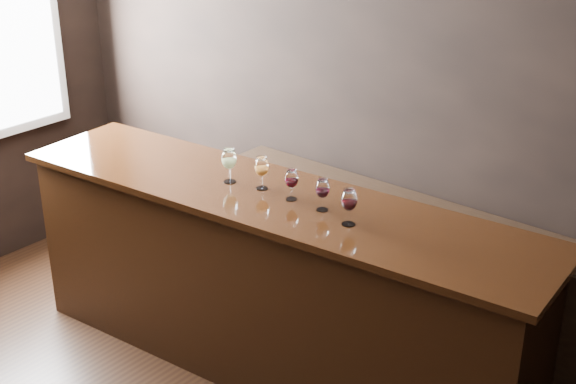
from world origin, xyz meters
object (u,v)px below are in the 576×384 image
Objects in this scene: bar_counter at (272,287)px; back_bar_shelf at (416,285)px; glass_amber at (262,167)px; glass_red_c at (349,201)px; glass_red_a at (292,179)px; glass_white at (229,160)px; glass_red_b at (323,189)px.

back_bar_shelf is at bearing 41.71° from bar_counter.
glass_red_c is at bearing -5.57° from glass_amber.
glass_red_a is 0.90× the size of glass_red_c.
glass_white is 1.07× the size of glass_amber.
glass_red_a reaches higher than bar_counter.
glass_red_a is at bearing 5.44° from bar_counter.
glass_white is at bearing 178.16° from bar_counter.
glass_red_b is at bearing -113.05° from back_bar_shelf.
bar_counter is 0.91m from glass_red_c.
glass_white reaches higher than bar_counter.
glass_red_b is at bearing -0.13° from glass_red_a.
glass_red_a is (0.43, 0.04, -0.02)m from glass_white.
glass_red_b reaches higher than bar_counter.
glass_white is 1.15× the size of glass_red_a.
glass_amber reaches higher than glass_red_a.
glass_white is 0.21m from glass_amber.
bar_counter is at bearing -18.11° from glass_amber.
back_bar_shelf is at bearing 40.70° from glass_amber.
glass_white is 0.64m from glass_red_b.
bar_counter is 0.79m from glass_red_b.
glass_amber is (-0.69, -0.59, 0.77)m from back_bar_shelf.
glass_red_a is at bearing 179.87° from glass_red_b.
glass_white is at bearing 178.95° from glass_red_c.
glass_red_b reaches higher than glass_red_a.
glass_red_b is at bearing 165.70° from glass_red_c.
glass_white is 1.04× the size of glass_red_c.
glass_red_c is at bearing -94.17° from back_bar_shelf.
bar_counter is 16.59× the size of glass_amber.
bar_counter is 0.79m from glass_white.
glass_amber is at bearing 157.11° from bar_counter.
glass_red_c is (0.64, -0.06, 0.00)m from glass_amber.
glass_red_a is (0.22, -0.01, -0.01)m from glass_amber.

